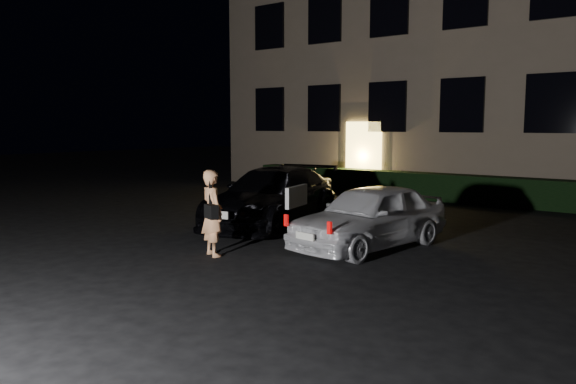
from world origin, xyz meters
The scene contains 6 objects.
ground centered at (0.00, 0.00, 0.00)m, with size 80.00×80.00×0.00m, color black.
building centered at (0.00, 14.99, 6.00)m, with size 20.00×8.11×12.00m.
hedge centered at (0.00, 10.50, 0.42)m, with size 15.00×0.70×0.85m, color black.
sedan centered at (-1.86, 3.83, 0.68)m, with size 2.87×4.98×1.36m.
hatch centered at (1.24, 3.03, 0.62)m, with size 1.99×3.83×1.25m.
man centered at (-0.68, 0.68, 0.79)m, with size 0.67×0.57×1.58m.
Camera 1 is at (6.54, -6.43, 2.36)m, focal length 35.00 mm.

